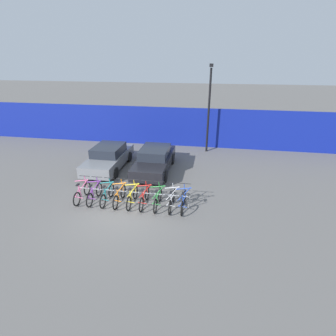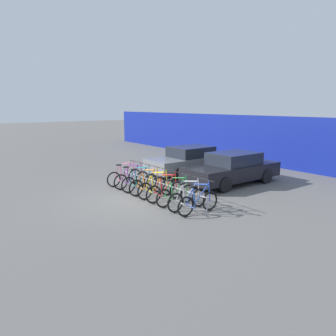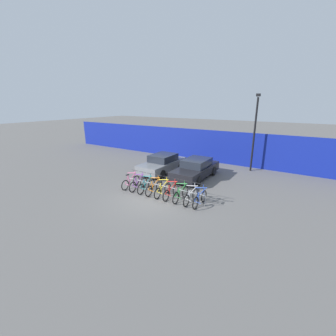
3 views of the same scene
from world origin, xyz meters
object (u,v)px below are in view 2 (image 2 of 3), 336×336
Objects in this scene: bicycle_orange at (148,185)px; bicycle_blue at (198,202)px; bike_rack at (159,184)px; bicycle_teal at (140,182)px; bicycle_purple at (132,179)px; car_black at (232,168)px; bicycle_green at (176,195)px; bicycle_yellow at (156,188)px; car_grey at (189,160)px; bicycle_red at (165,191)px; bicycle_pink at (125,177)px; bicycle_silver at (188,199)px.

bicycle_orange and bicycle_blue have the same top height.
bike_rack is 1.17m from bicycle_teal.
bicycle_purple is (-1.78, -0.15, -0.13)m from bike_rack.
bicycle_orange is 0.37× the size of car_black.
bike_rack is 1.25m from bicycle_green.
bicycle_yellow is 4.68m from car_grey.
bicycle_red is (1.18, 0.00, 0.00)m from bicycle_orange.
bicycle_pink is at bearing 179.75° from bicycle_green.
bicycle_orange is (1.22, 0.00, 0.00)m from bicycle_purple.
bike_rack is 3.12× the size of bicycle_silver.
bicycle_pink is at bearing -179.06° from bicycle_blue.
bicycle_green is at bearing -45.50° from car_grey.
bicycle_purple is at bearing 176.69° from bicycle_yellow.
car_black is (2.81, 0.09, 0.00)m from car_grey.
bicycle_teal is at bearing 176.69° from bicycle_yellow.
bicycle_silver is at bearing -2.37° from bicycle_orange.
car_black is at bearing 53.94° from bicycle_pink.
bicycle_blue is 4.53m from car_black.
bicycle_purple is at bearing -177.23° from bicycle_red.
bicycle_silver is (3.66, 0.00, 0.00)m from bicycle_purple.
bike_rack is 1.79m from bicycle_purple.
bicycle_red is at bearing -84.51° from car_black.
bicycle_orange is 2.96m from bicycle_blue.
bicycle_pink is at bearing -177.23° from bicycle_red.
bicycle_yellow is at bearing -92.73° from car_black.
bicycle_pink is at bearing -176.99° from bicycle_purple.
bicycle_teal is at bearing -179.06° from bicycle_blue.
bicycle_yellow and bicycle_green have the same top height.
bicycle_blue is 6.31m from car_grey.
car_grey is (-3.19, 3.87, 0.31)m from bicycle_red.
bicycle_yellow is at bearing -55.96° from car_grey.
bicycle_pink is at bearing -176.45° from bike_rack.
bicycle_green is at bearing -2.49° from bicycle_pink.
bicycle_silver reaches higher than bike_rack.
car_black is (1.39, 3.96, 0.32)m from bicycle_teal.
bicycle_purple is at bearing -2.49° from bicycle_pink.
bicycle_pink is 1.00× the size of bicycle_blue.
bicycle_purple is at bearing -177.06° from bicycle_silver.
bicycle_purple is 3.02m from bicycle_green.
bicycle_yellow is at bearing -2.49° from bicycle_pink.
bike_rack is at bearing 177.39° from bicycle_blue.
bicycle_purple reaches higher than bike_rack.
bicycle_pink is 1.00× the size of bicycle_red.
bicycle_orange is at bearing -1.84° from bicycle_teal.
car_grey is (-1.42, 3.87, 0.31)m from bicycle_teal.
bicycle_orange reaches higher than bike_rack.
bicycle_blue is at bearing -2.49° from bicycle_pink.
bicycle_yellow is at bearing -179.06° from bicycle_blue.
bicycle_green is (1.23, -0.15, -0.13)m from bike_rack.
bicycle_pink is at bearing 177.63° from bicycle_orange.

